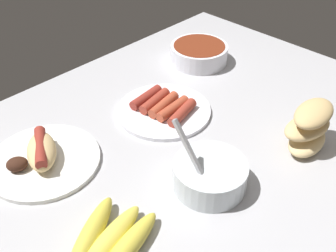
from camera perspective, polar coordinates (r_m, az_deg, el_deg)
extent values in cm
cube|color=#B2B2B7|center=(92.32, 2.37, -2.86)|extent=(120.00, 90.00, 3.00)
cylinder|color=white|center=(99.71, -0.61, 2.23)|extent=(23.39, 23.39, 1.00)
cylinder|color=maroon|center=(101.49, -3.14, 4.10)|extent=(10.20, 3.57, 2.51)
cylinder|color=#9E3828|center=(100.06, -1.89, 3.58)|extent=(10.27, 4.25, 2.51)
cylinder|color=#AD472D|center=(98.69, -0.62, 3.05)|extent=(10.27, 4.25, 2.51)
cylinder|color=#AD472D|center=(97.37, 0.69, 2.50)|extent=(10.15, 3.25, 2.51)
cylinder|color=#9E3828|center=(96.12, 2.04, 1.93)|extent=(10.29, 4.66, 2.51)
ellipsoid|color=#E5C689|center=(93.77, 19.18, -1.99)|extent=(13.11, 8.45, 3.60)
ellipsoid|color=#DBB77A|center=(91.64, 19.23, -0.15)|extent=(13.43, 9.15, 3.60)
ellipsoid|color=tan|center=(89.92, 20.06, 1.71)|extent=(12.82, 7.86, 3.60)
cylinder|color=silver|center=(79.77, 5.97, -6.97)|extent=(14.77, 14.77, 5.62)
cylinder|color=beige|center=(78.98, 6.02, -6.40)|extent=(13.00, 13.00, 2.53)
cube|color=#B7B7BC|center=(74.58, 3.54, -4.40)|extent=(2.02, 9.34, 13.90)
ellipsoid|color=gold|center=(70.04, -6.13, -17.19)|extent=(18.49, 7.67, 3.49)
ellipsoid|color=#E5D14C|center=(71.25, -8.59, -16.16)|extent=(18.64, 8.12, 3.44)
ellipsoid|color=gold|center=(72.47, -10.96, -15.04)|extent=(17.13, 11.58, 3.76)
cylinder|color=white|center=(120.69, 4.44, 10.24)|extent=(16.81, 16.81, 5.29)
cylinder|color=maroon|center=(119.66, 4.49, 11.18)|extent=(15.13, 15.13, 1.00)
cylinder|color=white|center=(89.67, -17.24, -4.74)|extent=(23.89, 23.89, 1.00)
ellipsoid|color=#DBB77A|center=(87.93, -17.57, -3.45)|extent=(11.28, 13.50, 4.40)
cylinder|color=maroon|center=(87.16, -17.72, -2.86)|extent=(7.86, 11.17, 2.40)
ellipsoid|color=#381E14|center=(87.78, -20.71, -5.11)|extent=(5.65, 5.43, 2.80)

